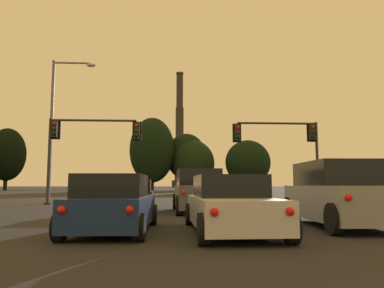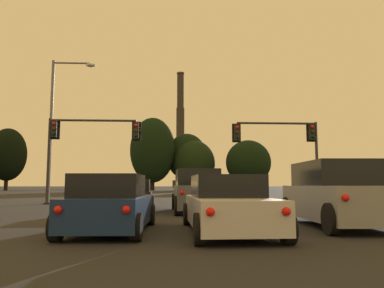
% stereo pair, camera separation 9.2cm
% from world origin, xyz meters
% --- Properties ---
extents(suv_center_lane_front, '(2.21, 4.95, 1.86)m').
position_xyz_m(suv_center_lane_front, '(-0.29, 15.58, 0.90)').
color(suv_center_lane_front, '#4C4F54').
rests_on(suv_center_lane_front, ground_plane).
extents(sedan_center_lane_second, '(2.08, 4.74, 1.43)m').
position_xyz_m(sedan_center_lane_second, '(-0.01, 8.39, 0.67)').
color(sedan_center_lane_second, silver).
rests_on(sedan_center_lane_second, ground_plane).
extents(hatchback_left_lane_front, '(2.03, 4.16, 1.44)m').
position_xyz_m(hatchback_left_lane_front, '(-3.20, 16.66, 0.66)').
color(hatchback_left_lane_front, black).
rests_on(hatchback_left_lane_front, ground_plane).
extents(suv_right_lane_second, '(2.29, 4.97, 1.86)m').
position_xyz_m(suv_right_lane_second, '(3.37, 9.66, 0.90)').
color(suv_right_lane_second, gray).
rests_on(suv_right_lane_second, ground_plane).
extents(hatchback_left_lane_second, '(2.04, 4.16, 1.44)m').
position_xyz_m(hatchback_left_lane_second, '(-2.91, 8.60, 0.66)').
color(hatchback_left_lane_second, navy).
rests_on(hatchback_left_lane_second, ground_plane).
extents(traffic_light_overhead_right, '(5.76, 0.50, 5.32)m').
position_xyz_m(traffic_light_overhead_right, '(6.18, 23.00, 4.08)').
color(traffic_light_overhead_right, '#2D2D30').
rests_on(traffic_light_overhead_right, ground_plane).
extents(traffic_light_overhead_left, '(5.84, 0.50, 5.31)m').
position_xyz_m(traffic_light_overhead_left, '(-7.06, 22.49, 4.08)').
color(traffic_light_overhead_left, '#2D2D30').
rests_on(traffic_light_overhead_left, ground_plane).
extents(street_lamp, '(2.87, 0.36, 9.43)m').
position_xyz_m(street_lamp, '(-8.93, 23.65, 5.68)').
color(street_lamp, slate).
rests_on(street_lamp, ground_plane).
extents(smokestack, '(7.07, 7.07, 54.40)m').
position_xyz_m(smokestack, '(2.40, 172.57, 21.31)').
color(smokestack, '#2B2722').
rests_on(smokestack, ground_plane).
extents(treeline_center_left, '(9.57, 8.61, 15.52)m').
position_xyz_m(treeline_center_left, '(-5.54, 78.66, 8.55)').
color(treeline_center_left, black).
rests_on(treeline_center_left, ground_plane).
extents(treeline_center_right, '(9.14, 8.23, 10.72)m').
position_xyz_m(treeline_center_right, '(3.29, 79.15, 5.78)').
color(treeline_center_right, black).
rests_on(treeline_center_right, ground_plane).
extents(treeline_far_left, '(8.86, 7.98, 12.46)m').
position_xyz_m(treeline_far_left, '(1.85, 81.13, 7.38)').
color(treeline_far_left, black).
rests_on(treeline_far_left, ground_plane).
extents(treeline_right_mid, '(9.51, 8.56, 10.59)m').
position_xyz_m(treeline_right_mid, '(14.70, 77.05, 5.88)').
color(treeline_right_mid, black).
rests_on(treeline_right_mid, ground_plane).
extents(treeline_left_mid, '(8.02, 7.22, 13.51)m').
position_xyz_m(treeline_left_mid, '(-37.19, 82.12, 7.75)').
color(treeline_left_mid, black).
rests_on(treeline_left_mid, ground_plane).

